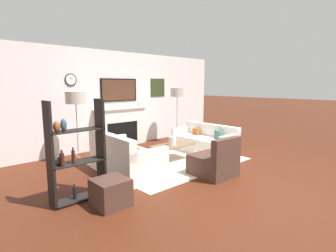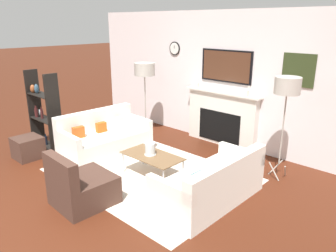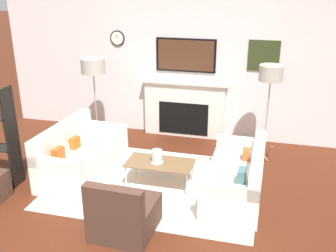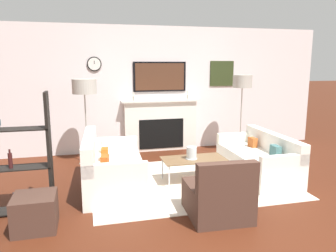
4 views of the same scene
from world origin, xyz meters
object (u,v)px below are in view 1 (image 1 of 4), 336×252
at_px(coffee_table, 173,146).
at_px(shelf_unit, 75,153).
at_px(floor_lamp_left, 76,98).
at_px(couch_left, 125,159).
at_px(couch_right, 205,142).
at_px(armchair, 215,163).
at_px(hurricane_candle, 172,141).
at_px(ottoman, 111,192).
at_px(floor_lamp_right, 177,93).

distance_m(coffee_table, shelf_unit, 2.66).
bearing_deg(coffee_table, floor_lamp_left, 139.64).
bearing_deg(couch_left, couch_right, -0.09).
relative_size(couch_left, armchair, 2.08).
distance_m(coffee_table, hurricane_candle, 0.12).
bearing_deg(hurricane_candle, ottoman, -155.11).
distance_m(couch_left, floor_lamp_left, 1.86).
bearing_deg(armchair, shelf_unit, 162.92).
relative_size(shelf_unit, ottoman, 3.24).
bearing_deg(couch_right, armchair, -134.78).
relative_size(coffee_table, hurricane_candle, 5.11).
height_order(couch_left, shelf_unit, shelf_unit).
distance_m(couch_right, shelf_unit, 3.83).
bearing_deg(couch_left, shelf_unit, -156.11).
bearing_deg(armchair, couch_right, 45.22).
height_order(floor_lamp_left, floor_lamp_right, floor_lamp_right).
height_order(floor_lamp_right, ottoman, floor_lamp_right).
relative_size(couch_right, coffee_table, 1.68).
bearing_deg(hurricane_candle, armchair, -92.96).
distance_m(armchair, coffee_table, 1.29).
relative_size(couch_right, shelf_unit, 1.11).
relative_size(hurricane_candle, shelf_unit, 0.13).
height_order(couch_right, floor_lamp_left, floor_lamp_left).
height_order(couch_right, ottoman, couch_right).
bearing_deg(ottoman, floor_lamp_right, 32.93).
height_order(couch_left, couch_right, couch_left).
relative_size(hurricane_candle, floor_lamp_left, 0.12).
relative_size(couch_left, shelf_unit, 1.08).
relative_size(floor_lamp_left, ottoman, 3.39).
bearing_deg(couch_left, hurricane_candle, -1.14).
relative_size(floor_lamp_right, ottoman, 3.50).
distance_m(hurricane_candle, floor_lamp_left, 2.39).
distance_m(couch_right, hurricane_candle, 1.24).
height_order(couch_left, floor_lamp_right, floor_lamp_right).
relative_size(armchair, coffee_table, 0.79).
distance_m(couch_right, floor_lamp_left, 3.41).
xyz_separation_m(floor_lamp_left, shelf_unit, (-0.90, -1.95, -0.72)).
height_order(couch_left, ottoman, couch_left).
xyz_separation_m(couch_right, ottoman, (-3.47, -1.06, -0.06)).
height_order(armchair, coffee_table, armchair).
height_order(armchair, hurricane_candle, armchair).
bearing_deg(floor_lamp_left, hurricane_candle, -41.19).
bearing_deg(coffee_table, couch_left, 179.09).
distance_m(coffee_table, floor_lamp_left, 2.47).
distance_m(coffee_table, ottoman, 2.52).
xyz_separation_m(coffee_table, ottoman, (-2.29, -1.05, -0.16)).
xyz_separation_m(hurricane_candle, ottoman, (-2.25, -1.04, -0.27)).
xyz_separation_m(couch_right, shelf_unit, (-3.76, -0.54, 0.48)).
relative_size(coffee_table, floor_lamp_right, 0.61).
bearing_deg(floor_lamp_right, armchair, -121.14).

